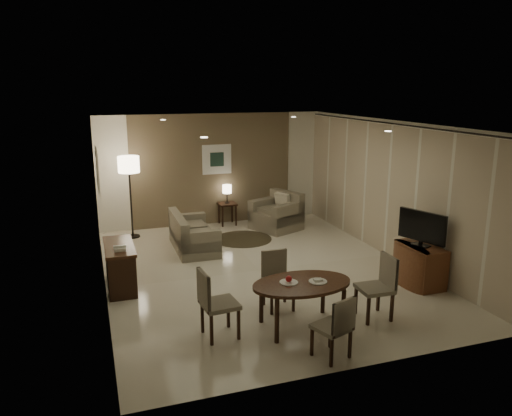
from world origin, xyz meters
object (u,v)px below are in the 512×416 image
object	(u,v)px
console_desk	(120,267)
tv_cabinet	(420,265)
chair_right	(374,288)
floor_lamp	(131,197)
chair_near	(331,326)
sofa	(194,232)
dining_table	(301,305)
chair_far	(279,281)
side_table	(227,214)
armchair	(276,211)
chair_left	(220,303)

from	to	relation	value
console_desk	tv_cabinet	bearing A→B (deg)	-17.05
console_desk	tv_cabinet	size ratio (longest dim) A/B	1.33
chair_right	floor_lamp	size ratio (longest dim) A/B	0.52
chair_near	sofa	world-z (taller)	chair_near
console_desk	dining_table	bearing A→B (deg)	-44.63
chair_right	chair_far	bearing A→B (deg)	-119.76
console_desk	dining_table	world-z (taller)	console_desk
chair_near	side_table	xyz separation A→B (m)	(0.42, 6.39, -0.15)
armchair	dining_table	bearing A→B (deg)	-40.55
tv_cabinet	chair_near	xyz separation A→B (m)	(-2.54, -1.65, 0.07)
chair_near	chair_left	world-z (taller)	chair_left
chair_left	sofa	distance (m)	3.83
side_table	floor_lamp	world-z (taller)	floor_lamp
side_table	chair_near	bearing A→B (deg)	-93.80
chair_right	sofa	distance (m)	4.40
chair_right	sofa	size ratio (longest dim) A/B	0.59
console_desk	tv_cabinet	distance (m)	5.11
console_desk	sofa	size ratio (longest dim) A/B	0.75
chair_right	chair_near	bearing A→B (deg)	-52.34
sofa	side_table	world-z (taller)	sofa
chair_near	chair_far	xyz separation A→B (m)	(-0.11, 1.54, 0.02)
sofa	armchair	bearing A→B (deg)	-68.23
chair_near	side_table	size ratio (longest dim) A/B	1.55
floor_lamp	chair_right	bearing A→B (deg)	-60.47
console_desk	chair_right	xyz separation A→B (m)	(3.45, -2.37, 0.10)
chair_near	chair_right	distance (m)	1.35
armchair	side_table	xyz separation A→B (m)	(-0.98, 0.78, -0.17)
console_desk	chair_far	bearing A→B (deg)	-35.90
dining_table	chair_near	world-z (taller)	chair_near
armchair	chair_far	bearing A→B (deg)	-44.20
dining_table	chair_right	xyz separation A→B (m)	(1.12, -0.08, 0.14)
tv_cabinet	armchair	bearing A→B (deg)	105.93
console_desk	side_table	bearing A→B (deg)	49.39
dining_table	chair_far	size ratio (longest dim) A/B	1.62
console_desk	chair_near	distance (m)	3.93
console_desk	side_table	xyz separation A→B (m)	(2.78, 3.24, -0.10)
chair_left	dining_table	bearing A→B (deg)	-101.02
chair_far	floor_lamp	world-z (taller)	floor_lamp
tv_cabinet	armchair	world-z (taller)	armchair
console_desk	tv_cabinet	xyz separation A→B (m)	(4.89, -1.50, -0.03)
tv_cabinet	chair_near	size ratio (longest dim) A/B	1.07
chair_near	chair_right	size ratio (longest dim) A/B	0.88
chair_near	chair_left	size ratio (longest dim) A/B	0.87
chair_far	armchair	distance (m)	4.35
sofa	dining_table	bearing A→B (deg)	-168.99
console_desk	floor_lamp	xyz separation A→B (m)	(0.46, 2.91, 0.55)
armchair	chair_left	bearing A→B (deg)	-52.94
chair_right	armchair	xyz separation A→B (m)	(0.31, 4.83, -0.04)
armchair	console_desk	bearing A→B (deg)	-80.54
chair_far	chair_near	bearing A→B (deg)	-85.50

